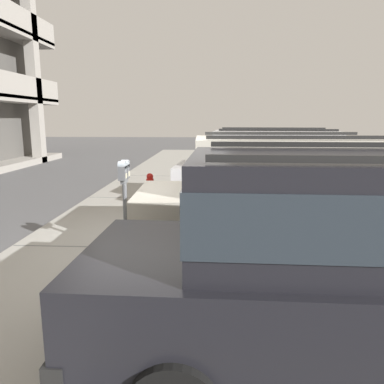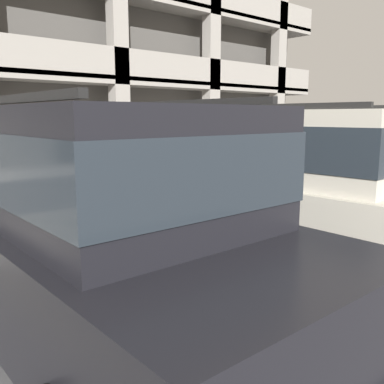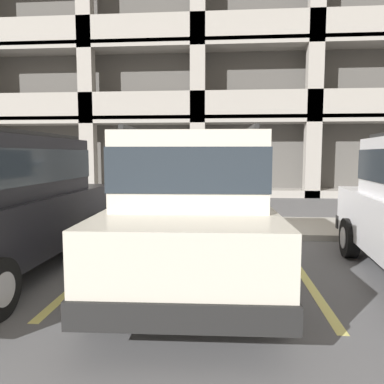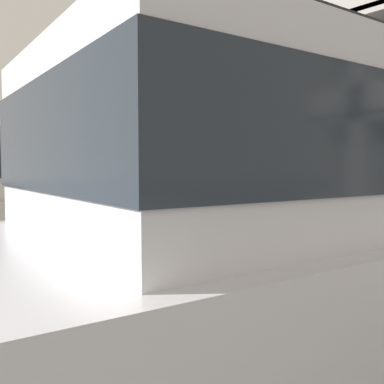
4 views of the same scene
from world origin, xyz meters
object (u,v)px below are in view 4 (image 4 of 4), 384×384
parking_meter_near (229,179)px  parking_meter_far (75,174)px  red_sedan (16,187)px  dark_hatchback (299,226)px  silver_suv (95,195)px

parking_meter_near → parking_meter_far: 6.18m
red_sedan → dark_hatchback: (6.13, -0.23, 0.00)m
parking_meter_far → red_sedan: bearing=-36.7°
red_sedan → dark_hatchback: same height
dark_hatchback → silver_suv: bearing=179.5°
silver_suv → parking_meter_near: silver_suv is taller
red_sedan → parking_meter_near: (2.59, 2.63, 0.15)m
silver_suv → dark_hatchback: size_ratio=0.98×
red_sedan → parking_meter_far: red_sedan is taller
dark_hatchback → parking_meter_near: 4.55m
parking_meter_near → silver_suv: bearing=-84.7°
silver_suv → parking_meter_far: silver_suv is taller
red_sedan → parking_meter_near: 3.70m
silver_suv → parking_meter_far: 6.92m
dark_hatchback → parking_meter_far: bearing=168.2°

